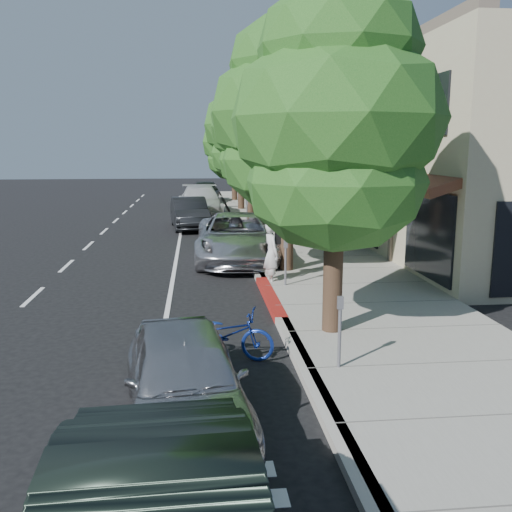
{
  "coord_description": "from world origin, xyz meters",
  "views": [
    {
      "loc": [
        -1.84,
        -13.13,
        3.89
      ],
      "look_at": [
        -0.46,
        0.08,
        1.35
      ],
      "focal_mm": 40.0,
      "sensor_mm": 36.0,
      "label": 1
    }
  ],
  "objects": [
    {
      "name": "street_tree_0",
      "position": [
        0.9,
        -2.0,
        4.34
      ],
      "size": [
        4.25,
        4.25,
        7.02
      ],
      "color": "black",
      "rests_on": "ground"
    },
    {
      "name": "sidewalk",
      "position": [
        2.3,
        8.0,
        0.07
      ],
      "size": [
        4.6,
        56.0,
        0.15
      ],
      "primitive_type": "cube",
      "color": "gray",
      "rests_on": "ground"
    },
    {
      "name": "street_tree_1",
      "position": [
        0.9,
        4.0,
        4.76
      ],
      "size": [
        4.77,
        4.77,
        7.73
      ],
      "color": "black",
      "rests_on": "ground"
    },
    {
      "name": "street_tree_3",
      "position": [
        0.9,
        16.0,
        4.87
      ],
      "size": [
        4.81,
        4.81,
        7.88
      ],
      "color": "black",
      "rests_on": "ground"
    },
    {
      "name": "street_tree_4",
      "position": [
        0.9,
        22.0,
        4.6
      ],
      "size": [
        4.0,
        4.0,
        7.29
      ],
      "color": "black",
      "rests_on": "ground"
    },
    {
      "name": "white_pickup",
      "position": [
        -1.63,
        19.13,
        0.87
      ],
      "size": [
        2.51,
        6.0,
        1.73
      ],
      "primitive_type": "imported",
      "rotation": [
        0.0,
        0.0,
        0.01
      ],
      "color": "silver",
      "rests_on": "ground"
    },
    {
      "name": "bicycle",
      "position": [
        -1.35,
        -3.0,
        0.48
      ],
      "size": [
        1.94,
        1.18,
        0.96
      ],
      "primitive_type": "imported",
      "rotation": [
        0.0,
        0.0,
        1.25
      ],
      "color": "navy",
      "rests_on": "ground"
    },
    {
      "name": "street_tree_2",
      "position": [
        0.9,
        10.0,
        4.58
      ],
      "size": [
        4.45,
        4.45,
        7.39
      ],
      "color": "black",
      "rests_on": "ground"
    },
    {
      "name": "dark_sedan",
      "position": [
        -2.2,
        14.5,
        0.75
      ],
      "size": [
        2.06,
        4.69,
        1.5
      ],
      "primitive_type": "imported",
      "rotation": [
        0.0,
        0.0,
        0.11
      ],
      "color": "black",
      "rests_on": "ground"
    },
    {
      "name": "dark_suv_far",
      "position": [
        -1.28,
        26.7,
        0.81
      ],
      "size": [
        2.28,
        4.92,
        1.63
      ],
      "primitive_type": "imported",
      "rotation": [
        0.0,
        0.0,
        -0.08
      ],
      "color": "black",
      "rests_on": "ground"
    },
    {
      "name": "silver_suv",
      "position": [
        -0.5,
        6.21,
        0.82
      ],
      "size": [
        2.96,
        6.02,
        1.64
      ],
      "primitive_type": "imported",
      "rotation": [
        0.0,
        0.0,
        -0.04
      ],
      "color": "silver",
      "rests_on": "ground"
    },
    {
      "name": "pedestrian",
      "position": [
        3.17,
        7.96,
        0.95
      ],
      "size": [
        0.99,
        0.94,
        1.6
      ],
      "primitive_type": "imported",
      "rotation": [
        0.0,
        0.0,
        3.73
      ],
      "color": "black",
      "rests_on": "sidewalk"
    },
    {
      "name": "ground",
      "position": [
        0.0,
        0.0,
        0.0
      ],
      "size": [
        120.0,
        120.0,
        0.0
      ],
      "primitive_type": "plane",
      "color": "black",
      "rests_on": "ground"
    },
    {
      "name": "curb",
      "position": [
        0.0,
        8.0,
        0.07
      ],
      "size": [
        0.3,
        56.0,
        0.15
      ],
      "primitive_type": "cube",
      "color": "#9E998E",
      "rests_on": "ground"
    },
    {
      "name": "cyclist",
      "position": [
        0.25,
        2.64,
        0.92
      ],
      "size": [
        0.57,
        0.75,
        1.84
      ],
      "primitive_type": "imported",
      "rotation": [
        0.0,
        0.0,
        1.78
      ],
      "color": "beige",
      "rests_on": "ground"
    },
    {
      "name": "street_tree_5",
      "position": [
        0.9,
        28.0,
        4.15
      ],
      "size": [
        4.68,
        4.68,
        6.89
      ],
      "color": "black",
      "rests_on": "ground"
    },
    {
      "name": "storefront_building",
      "position": [
        9.6,
        18.0,
        3.5
      ],
      "size": [
        10.0,
        36.0,
        7.0
      ],
      "primitive_type": "cube",
      "color": "#B1AB88",
      "rests_on": "ground"
    },
    {
      "name": "near_car_a",
      "position": [
        -2.06,
        -5.5,
        0.7
      ],
      "size": [
        2.07,
        4.23,
        1.39
      ],
      "primitive_type": "imported",
      "rotation": [
        0.0,
        0.0,
        0.11
      ],
      "color": "#A4A4A9",
      "rests_on": "ground"
    },
    {
      "name": "curb_red_segment",
      "position": [
        0.0,
        1.0,
        0.07
      ],
      "size": [
        0.32,
        4.0,
        0.15
      ],
      "primitive_type": "cube",
      "color": "maroon",
      "rests_on": "ground"
    }
  ]
}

